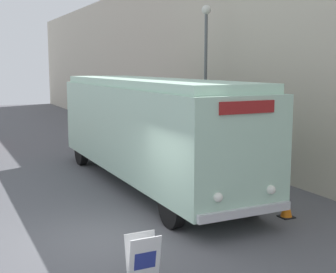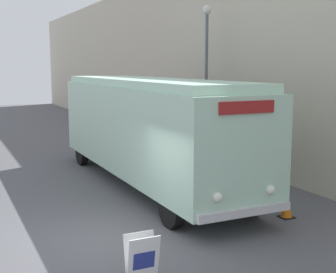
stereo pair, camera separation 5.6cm
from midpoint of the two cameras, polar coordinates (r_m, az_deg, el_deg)
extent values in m
plane|color=#56565B|center=(10.97, -7.54, -12.51)|extent=(80.00, 80.00, 0.00)
cube|color=beige|center=(22.30, 1.94, 9.27)|extent=(0.30, 60.00, 8.40)
cylinder|color=black|center=(11.56, 0.32, -8.53)|extent=(0.28, 1.06, 1.06)
cylinder|color=black|center=(12.70, 9.77, -7.08)|extent=(0.28, 1.06, 1.06)
cylinder|color=black|center=(19.08, -10.62, -1.83)|extent=(0.28, 1.06, 1.06)
cylinder|color=black|center=(19.79, -4.16, -1.33)|extent=(0.28, 1.06, 1.06)
cube|color=#B2DBC1|center=(15.39, -2.56, 1.02)|extent=(2.63, 11.01, 2.75)
cube|color=silver|center=(15.27, -2.60, 6.59)|extent=(2.42, 10.57, 0.24)
cube|color=silver|center=(10.89, 9.30, -9.08)|extent=(2.49, 0.12, 0.20)
sphere|color=white|center=(10.40, 5.97, -7.38)|extent=(0.22, 0.22, 0.22)
sphere|color=white|center=(11.21, 12.30, -6.36)|extent=(0.22, 0.22, 0.22)
cube|color=maroon|center=(10.45, 9.49, 3.53)|extent=(1.44, 0.06, 0.28)
cube|color=white|center=(8.68, -3.04, -14.98)|extent=(0.59, 0.19, 0.94)
cube|color=white|center=(8.82, -3.47, -14.58)|extent=(0.59, 0.19, 0.94)
cube|color=navy|center=(8.65, -3.00, -14.87)|extent=(0.42, 0.06, 0.33)
cylinder|color=#595E60|center=(18.38, 4.49, 5.56)|extent=(0.12, 0.12, 5.94)
sphere|color=silver|center=(18.47, 4.61, 15.14)|extent=(0.36, 0.36, 0.36)
cube|color=black|center=(12.82, 14.09, -9.47)|extent=(0.36, 0.36, 0.03)
cone|color=orange|center=(12.73, 14.14, -8.07)|extent=(0.30, 0.30, 0.62)
camera|label=1|loc=(0.03, -90.13, -0.02)|focal=50.00mm
camera|label=2|loc=(0.03, 89.87, 0.02)|focal=50.00mm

